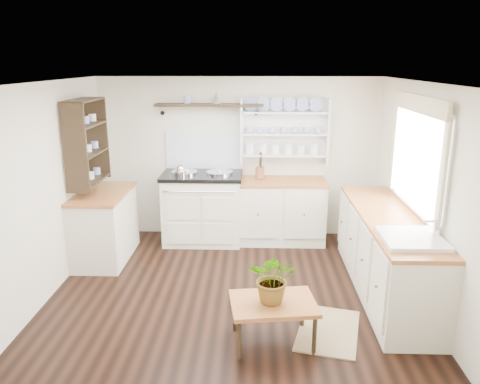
% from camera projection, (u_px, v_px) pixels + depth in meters
% --- Properties ---
extents(floor, '(4.00, 3.80, 0.01)m').
position_uv_depth(floor, '(232.00, 292.00, 5.26)').
color(floor, black).
rests_on(floor, ground).
extents(wall_back, '(4.00, 0.02, 2.30)m').
position_uv_depth(wall_back, '(238.00, 158.00, 6.77)').
color(wall_back, silver).
rests_on(wall_back, ground).
extents(wall_right, '(0.02, 3.80, 2.30)m').
position_uv_depth(wall_right, '(423.00, 195.00, 4.88)').
color(wall_right, silver).
rests_on(wall_right, ground).
extents(wall_left, '(0.02, 3.80, 2.30)m').
position_uv_depth(wall_left, '(46.00, 192.00, 5.01)').
color(wall_left, silver).
rests_on(wall_left, ground).
extents(ceiling, '(4.00, 3.80, 0.01)m').
position_uv_depth(ceiling, '(231.00, 82.00, 4.63)').
color(ceiling, white).
rests_on(ceiling, wall_back).
extents(window, '(0.08, 1.55, 1.22)m').
position_uv_depth(window, '(417.00, 154.00, 4.92)').
color(window, white).
rests_on(window, wall_right).
extents(aga_cooker, '(1.11, 0.77, 1.02)m').
position_uv_depth(aga_cooker, '(203.00, 207.00, 6.65)').
color(aga_cooker, '#EFE6CF').
rests_on(aga_cooker, floor).
extents(back_cabinets, '(1.27, 0.63, 0.90)m').
position_uv_depth(back_cabinets, '(280.00, 210.00, 6.65)').
color(back_cabinets, white).
rests_on(back_cabinets, floor).
extents(right_cabinets, '(0.62, 2.43, 0.90)m').
position_uv_depth(right_cabinets, '(386.00, 253.00, 5.17)').
color(right_cabinets, white).
rests_on(right_cabinets, floor).
extents(belfast_sink, '(0.55, 0.60, 0.45)m').
position_uv_depth(belfast_sink, '(411.00, 250.00, 4.36)').
color(belfast_sink, white).
rests_on(belfast_sink, right_cabinets).
extents(left_cabinets, '(0.62, 1.13, 0.90)m').
position_uv_depth(left_cabinets, '(105.00, 225.00, 6.05)').
color(left_cabinets, white).
rests_on(left_cabinets, floor).
extents(plate_rack, '(1.20, 0.22, 0.90)m').
position_uv_depth(plate_rack, '(284.00, 131.00, 6.61)').
color(plate_rack, white).
rests_on(plate_rack, wall_back).
extents(high_shelf, '(1.50, 0.29, 0.16)m').
position_uv_depth(high_shelf, '(209.00, 106.00, 6.46)').
color(high_shelf, black).
rests_on(high_shelf, wall_back).
extents(left_shelving, '(0.28, 0.80, 1.05)m').
position_uv_depth(left_shelving, '(87.00, 141.00, 5.76)').
color(left_shelving, black).
rests_on(left_shelving, wall_left).
extents(kettle, '(0.17, 0.17, 0.21)m').
position_uv_depth(kettle, '(181.00, 173.00, 6.40)').
color(kettle, silver).
rests_on(kettle, aga_cooker).
extents(utensil_crock, '(0.13, 0.13, 0.15)m').
position_uv_depth(utensil_crock, '(260.00, 173.00, 6.60)').
color(utensil_crock, brown).
rests_on(utensil_crock, back_cabinets).
extents(center_table, '(0.83, 0.64, 0.41)m').
position_uv_depth(center_table, '(273.00, 306.00, 4.22)').
color(center_table, brown).
rests_on(center_table, floor).
extents(potted_plant, '(0.48, 0.44, 0.47)m').
position_uv_depth(potted_plant, '(274.00, 278.00, 4.15)').
color(potted_plant, '#3F7233').
rests_on(potted_plant, center_table).
extents(floor_rug, '(0.74, 0.96, 0.02)m').
position_uv_depth(floor_rug, '(328.00, 330.00, 4.49)').
color(floor_rug, '#8A6D50').
rests_on(floor_rug, floor).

